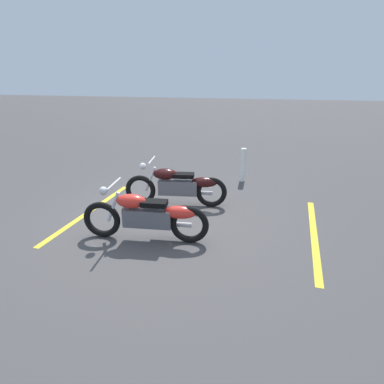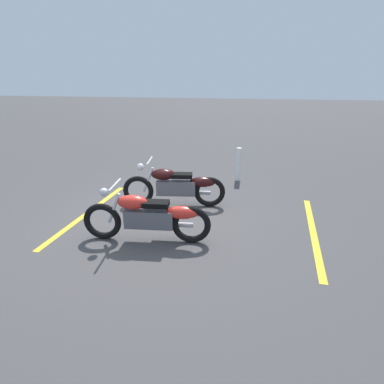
# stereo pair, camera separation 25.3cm
# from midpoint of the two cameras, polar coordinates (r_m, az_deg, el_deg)

# --- Properties ---
(ground_plane) EXTENTS (60.00, 60.00, 0.00)m
(ground_plane) POSITION_cam_midpoint_polar(r_m,az_deg,el_deg) (6.55, -8.61, -4.92)
(ground_plane) COLOR #474444
(motorcycle_bright_foreground) EXTENTS (2.23, 0.62, 1.04)m
(motorcycle_bright_foreground) POSITION_cam_midpoint_polar(r_m,az_deg,el_deg) (5.61, -8.82, -4.29)
(motorcycle_bright_foreground) COLOR black
(motorcycle_bright_foreground) RESTS_ON ground
(motorcycle_dark_foreground) EXTENTS (2.23, 0.63, 1.04)m
(motorcycle_dark_foreground) POSITION_cam_midpoint_polar(r_m,az_deg,el_deg) (7.00, -3.81, 1.08)
(motorcycle_dark_foreground) COLOR black
(motorcycle_dark_foreground) RESTS_ON ground
(bollard_post) EXTENTS (0.14, 0.14, 0.89)m
(bollard_post) POSITION_cam_midpoint_polar(r_m,az_deg,el_deg) (8.74, 7.36, 4.85)
(bollard_post) COLOR white
(bollard_post) RESTS_ON ground
(parking_stripe_near) EXTENTS (0.42, 3.20, 0.01)m
(parking_stripe_near) POSITION_cam_midpoint_polar(r_m,az_deg,el_deg) (7.17, -18.90, -3.52)
(parking_stripe_near) COLOR yellow
(parking_stripe_near) RESTS_ON ground
(parking_stripe_mid) EXTENTS (0.42, 3.20, 0.01)m
(parking_stripe_mid) POSITION_cam_midpoint_polar(r_m,az_deg,el_deg) (6.37, 19.52, -6.73)
(parking_stripe_mid) COLOR yellow
(parking_stripe_mid) RESTS_ON ground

